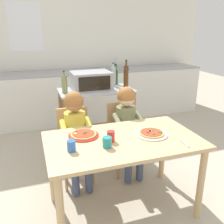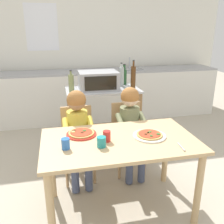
# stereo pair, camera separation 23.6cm
# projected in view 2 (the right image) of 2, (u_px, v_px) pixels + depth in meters

# --- Properties ---
(ground_plane) EXTENTS (11.58, 11.58, 0.00)m
(ground_plane) POSITION_uv_depth(u_px,v_px,m) (99.00, 152.00, 3.44)
(ground_plane) COLOR #B7AD99
(back_wall_tiled) EXTENTS (5.55, 0.13, 2.70)m
(back_wall_tiled) POSITION_uv_depth(u_px,v_px,m) (81.00, 44.00, 4.66)
(back_wall_tiled) COLOR white
(back_wall_tiled) RESTS_ON ground
(kitchen_counter) EXTENTS (4.99, 0.60, 1.11)m
(kitchen_counter) POSITION_uv_depth(u_px,v_px,m) (86.00, 95.00, 4.57)
(kitchen_counter) COLOR silver
(kitchen_counter) RESTS_ON ground
(kitchen_island_cart) EXTENTS (0.94, 0.54, 0.90)m
(kitchen_island_cart) POSITION_uv_depth(u_px,v_px,m) (103.00, 111.00, 3.27)
(kitchen_island_cart) COLOR #B7BABF
(kitchen_island_cart) RESTS_ON ground
(toaster_oven) EXTENTS (0.49, 0.37, 0.23)m
(toaster_oven) POSITION_uv_depth(u_px,v_px,m) (98.00, 80.00, 3.13)
(toaster_oven) COLOR #999BA0
(toaster_oven) RESTS_ON kitchen_island_cart
(bottle_clear_vinegar) EXTENTS (0.06, 0.06, 0.37)m
(bottle_clear_vinegar) POSITION_uv_depth(u_px,v_px,m) (133.00, 77.00, 3.10)
(bottle_clear_vinegar) COLOR #4C2D14
(bottle_clear_vinegar) RESTS_ON kitchen_island_cart
(bottle_brown_beer) EXTENTS (0.07, 0.07, 0.27)m
(bottle_brown_beer) POSITION_uv_depth(u_px,v_px,m) (71.00, 83.00, 2.99)
(bottle_brown_beer) COLOR olive
(bottle_brown_beer) RESTS_ON kitchen_island_cart
(bottle_dark_olive_oil) EXTENTS (0.07, 0.07, 0.28)m
(bottle_dark_olive_oil) POSITION_uv_depth(u_px,v_px,m) (124.00, 76.00, 3.40)
(bottle_dark_olive_oil) COLOR #1E4723
(bottle_dark_olive_oil) RESTS_ON kitchen_island_cart
(bottle_slim_sauce) EXTENTS (0.07, 0.07, 0.31)m
(bottle_slim_sauce) POSITION_uv_depth(u_px,v_px,m) (121.00, 76.00, 3.29)
(bottle_slim_sauce) COLOR #ADB7B2
(bottle_slim_sauce) RESTS_ON kitchen_island_cart
(dining_table) EXTENTS (1.34, 0.78, 0.73)m
(dining_table) POSITION_uv_depth(u_px,v_px,m) (119.00, 150.00, 2.17)
(dining_table) COLOR tan
(dining_table) RESTS_ON ground
(dining_chair_left) EXTENTS (0.36, 0.36, 0.81)m
(dining_chair_left) POSITION_uv_depth(u_px,v_px,m) (78.00, 138.00, 2.76)
(dining_chair_left) COLOR tan
(dining_chair_left) RESTS_ON ground
(dining_chair_right) EXTENTS (0.36, 0.36, 0.81)m
(dining_chair_right) POSITION_uv_depth(u_px,v_px,m) (128.00, 132.00, 2.90)
(dining_chair_right) COLOR tan
(dining_chair_right) RESTS_ON ground
(child_in_yellow_shirt) EXTENTS (0.32, 0.42, 1.02)m
(child_in_yellow_shirt) POSITION_uv_depth(u_px,v_px,m) (78.00, 126.00, 2.59)
(child_in_yellow_shirt) COLOR #424C6B
(child_in_yellow_shirt) RESTS_ON ground
(child_in_olive_shirt) EXTENTS (0.32, 0.42, 1.02)m
(child_in_olive_shirt) POSITION_uv_depth(u_px,v_px,m) (131.00, 120.00, 2.73)
(child_in_olive_shirt) COLOR #424C6B
(child_in_olive_shirt) RESTS_ON ground
(pizza_plate_red_rimmed) EXTENTS (0.27, 0.27, 0.03)m
(pizza_plate_red_rimmed) POSITION_uv_depth(u_px,v_px,m) (81.00, 133.00, 2.22)
(pizza_plate_red_rimmed) COLOR red
(pizza_plate_red_rimmed) RESTS_ON dining_table
(pizza_plate_white) EXTENTS (0.29, 0.29, 0.03)m
(pizza_plate_white) POSITION_uv_depth(u_px,v_px,m) (150.00, 135.00, 2.18)
(pizza_plate_white) COLOR white
(pizza_plate_white) RESTS_ON dining_table
(drinking_cup_red) EXTENTS (0.07, 0.07, 0.09)m
(drinking_cup_red) POSITION_uv_depth(u_px,v_px,m) (107.00, 136.00, 2.08)
(drinking_cup_red) COLOR red
(drinking_cup_red) RESTS_ON dining_table
(drinking_cup_blue) EXTENTS (0.07, 0.07, 0.09)m
(drinking_cup_blue) POSITION_uv_depth(u_px,v_px,m) (66.00, 144.00, 1.95)
(drinking_cup_blue) COLOR blue
(drinking_cup_blue) RESTS_ON dining_table
(drinking_cup_teal) EXTENTS (0.08, 0.08, 0.09)m
(drinking_cup_teal) POSITION_uv_depth(u_px,v_px,m) (101.00, 142.00, 1.99)
(drinking_cup_teal) COLOR teal
(drinking_cup_teal) RESTS_ON dining_table
(serving_spoon) EXTENTS (0.02, 0.14, 0.01)m
(serving_spoon) POSITION_uv_depth(u_px,v_px,m) (181.00, 147.00, 1.99)
(serving_spoon) COLOR #B7BABF
(serving_spoon) RESTS_ON dining_table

